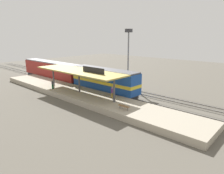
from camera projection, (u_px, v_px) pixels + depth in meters
ground_plane at (106, 90)px, 39.84m from camera, size 120.00×120.00×0.00m
track_near at (99, 92)px, 38.40m from camera, size 3.20×110.00×0.16m
track_far at (115, 87)px, 41.69m from camera, size 3.20×110.00×0.16m
platform at (80, 95)px, 35.00m from camera, size 6.00×44.00×0.90m
station_canopy at (79, 71)px, 33.94m from camera, size 5.20×18.00×4.70m
platform_bench at (124, 106)px, 26.62m from camera, size 0.44×1.70×0.50m
locomotive at (104, 81)px, 36.87m from camera, size 2.93×14.43×4.44m
passenger_carriage_single at (51, 70)px, 48.67m from camera, size 2.90×20.00×4.24m
light_mast at (128, 46)px, 41.40m from camera, size 1.10×1.10×11.70m
person_waiting at (52, 84)px, 36.97m from camera, size 0.34×0.34×1.71m
person_walking at (112, 92)px, 31.48m from camera, size 0.34×0.34×1.71m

